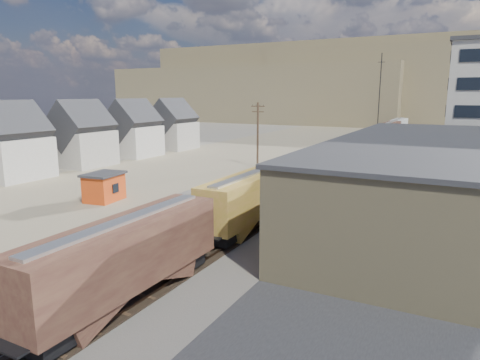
% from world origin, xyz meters
% --- Properties ---
extents(ground, '(300.00, 300.00, 0.00)m').
position_xyz_m(ground, '(0.00, 0.00, 0.00)').
color(ground, '#6B6356').
rests_on(ground, ground).
extents(ballast_bed, '(18.00, 200.00, 0.06)m').
position_xyz_m(ballast_bed, '(0.00, 50.00, 0.03)').
color(ballast_bed, '#4C4742').
rests_on(ballast_bed, ground).
extents(dirt_yard, '(24.00, 180.00, 0.03)m').
position_xyz_m(dirt_yard, '(-20.00, 40.00, 0.01)').
color(dirt_yard, '#83755A').
rests_on(dirt_yard, ground).
extents(rail_tracks, '(11.40, 200.00, 0.24)m').
position_xyz_m(rail_tracks, '(-0.55, 50.00, 0.11)').
color(rail_tracks, black).
rests_on(rail_tracks, ground).
extents(freight_train, '(3.00, 119.74, 4.46)m').
position_xyz_m(freight_train, '(3.80, 52.39, 2.79)').
color(freight_train, black).
rests_on(freight_train, ground).
extents(warehouse, '(12.40, 40.40, 7.25)m').
position_xyz_m(warehouse, '(14.98, 25.00, 3.65)').
color(warehouse, tan).
rests_on(warehouse, ground).
extents(utility_pole_north, '(2.20, 0.32, 10.00)m').
position_xyz_m(utility_pole_north, '(-8.50, 42.00, 5.30)').
color(utility_pole_north, '#382619').
rests_on(utility_pole_north, ground).
extents(radio_mast, '(1.20, 0.16, 18.00)m').
position_xyz_m(radio_mast, '(6.00, 60.00, 9.12)').
color(radio_mast, black).
rests_on(radio_mast, ground).
extents(townhouse_row, '(8.15, 68.16, 10.47)m').
position_xyz_m(townhouse_row, '(-34.00, 25.00, 4.34)').
color(townhouse_row, '#B7B2A8').
rests_on(townhouse_row, ground).
extents(hills_north, '(265.00, 80.00, 32.00)m').
position_xyz_m(hills_north, '(0.17, 167.92, 14.10)').
color(hills_north, brown).
rests_on(hills_north, ground).
extents(maintenance_shed, '(3.71, 4.53, 3.04)m').
position_xyz_m(maintenance_shed, '(-14.08, 15.53, 1.56)').
color(maintenance_shed, '#CF4313').
rests_on(maintenance_shed, ground).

